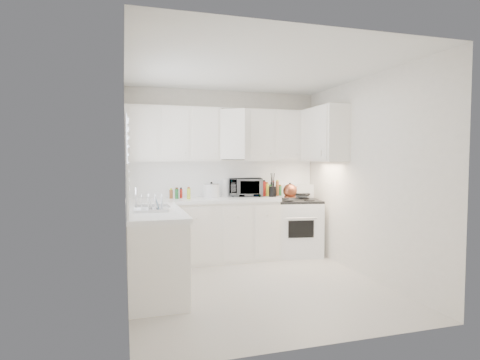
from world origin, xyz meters
name	(u,v)px	position (x,y,z in m)	size (l,w,h in m)	color
floor	(256,286)	(0.00, 0.00, 0.00)	(3.20, 3.20, 0.00)	silver
ceiling	(257,69)	(0.00, 0.00, 2.60)	(3.20, 3.20, 0.00)	white
wall_back	(224,174)	(0.00, 1.60, 1.30)	(3.00, 3.00, 0.00)	white
wall_front	(321,189)	(0.00, -1.60, 1.30)	(3.00, 3.00, 0.00)	white
wall_left	(126,181)	(-1.50, 0.00, 1.30)	(3.20, 3.20, 0.00)	white
wall_right	(365,177)	(1.50, 0.00, 1.30)	(3.20, 3.20, 0.00)	white
window_blinds	(127,158)	(-1.48, 0.35, 1.55)	(0.06, 0.96, 1.06)	white
lower_cabinets_back	(204,232)	(-0.39, 1.30, 0.45)	(2.22, 0.60, 0.90)	white
lower_cabinets_left	(154,252)	(-1.20, 0.20, 0.45)	(0.60, 1.60, 0.90)	white
countertop_back	(204,200)	(-0.39, 1.29, 0.93)	(2.24, 0.64, 0.05)	white
countertop_left	(154,212)	(-1.19, 0.20, 0.93)	(0.64, 1.62, 0.05)	white
backsplash_back	(224,178)	(0.00, 1.59, 1.23)	(2.98, 0.02, 0.55)	white
backsplash_left	(127,187)	(-1.49, 0.20, 1.23)	(0.02, 1.60, 0.55)	white
upper_cabinets_back	(227,161)	(0.00, 1.44, 1.50)	(3.00, 0.33, 0.80)	white
upper_cabinets_right	(324,161)	(1.33, 0.82, 1.50)	(0.33, 0.90, 0.80)	white
sink	(152,197)	(-1.19, 0.55, 1.07)	(0.42, 0.38, 0.30)	gray
stove	(296,220)	(1.10, 1.27, 0.57)	(0.74, 0.60, 1.13)	white
tea_kettle	(290,190)	(0.92, 1.11, 1.06)	(0.27, 0.23, 0.25)	#933828
frying_pan	(302,194)	(1.28, 1.43, 0.96)	(0.26, 0.43, 0.04)	black
microwave	(246,185)	(0.31, 1.45, 1.12)	(0.51, 0.28, 0.35)	gray
rice_cooker	(211,190)	(-0.25, 1.39, 1.07)	(0.24, 0.24, 0.24)	white
paper_towel	(226,188)	(0.00, 1.50, 1.08)	(0.12, 0.12, 0.27)	white
utensil_crock	(273,185)	(0.68, 1.23, 1.14)	(0.13, 0.13, 0.38)	black
dish_rack	(151,202)	(-1.23, 0.09, 1.05)	(0.38, 0.28, 0.21)	white
spice_left_0	(171,194)	(-0.85, 1.42, 1.02)	(0.06, 0.06, 0.13)	#965429
spice_left_1	(177,194)	(-0.78, 1.33, 1.02)	(0.06, 0.06, 0.13)	#21652E
spice_left_2	(181,194)	(-0.70, 1.42, 1.02)	(0.06, 0.06, 0.13)	red
spice_left_3	(187,194)	(-0.62, 1.33, 1.02)	(0.06, 0.06, 0.13)	#CDE135
sauce_right_0	(261,190)	(0.58, 1.46, 1.05)	(0.06, 0.06, 0.19)	red
sauce_right_1	(266,190)	(0.64, 1.40, 1.05)	(0.06, 0.06, 0.19)	#CDE135
sauce_right_2	(268,189)	(0.69, 1.46, 1.05)	(0.06, 0.06, 0.19)	#503216
sauce_right_3	(272,190)	(0.74, 1.40, 1.05)	(0.06, 0.06, 0.19)	black
sauce_right_4	(274,189)	(0.80, 1.46, 1.05)	(0.06, 0.06, 0.19)	#965429
sauce_right_5	(279,190)	(0.85, 1.40, 1.05)	(0.06, 0.06, 0.19)	#21652E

